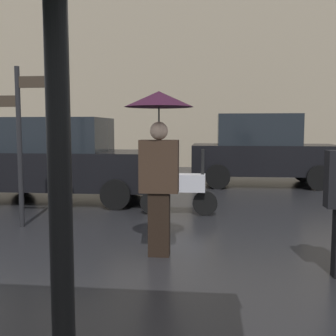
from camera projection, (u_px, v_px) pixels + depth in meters
pedestrian_with_umbrella at (159, 137)px, 5.03m from camera, size 0.85×0.85×2.07m
parked_scooter at (176, 185)px, 7.56m from camera, size 1.45×0.32×1.23m
parked_car_left at (262, 150)px, 11.55m from camera, size 4.04×2.00×2.01m
parked_car_right at (60, 159)px, 9.06m from camera, size 4.30×1.97×1.85m
street_signpost at (19, 130)px, 6.55m from camera, size 1.08×0.08×2.60m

